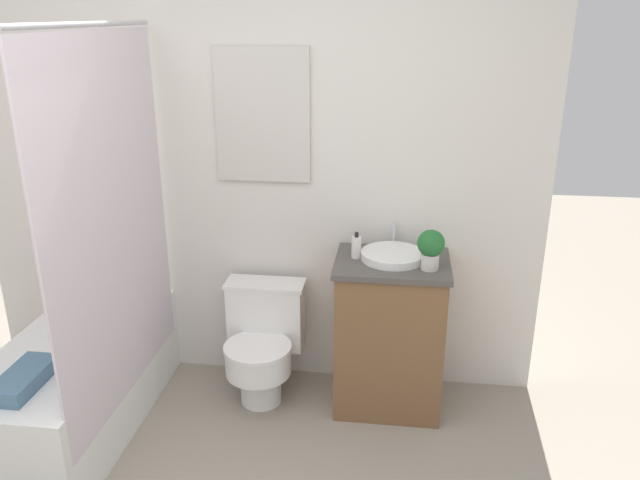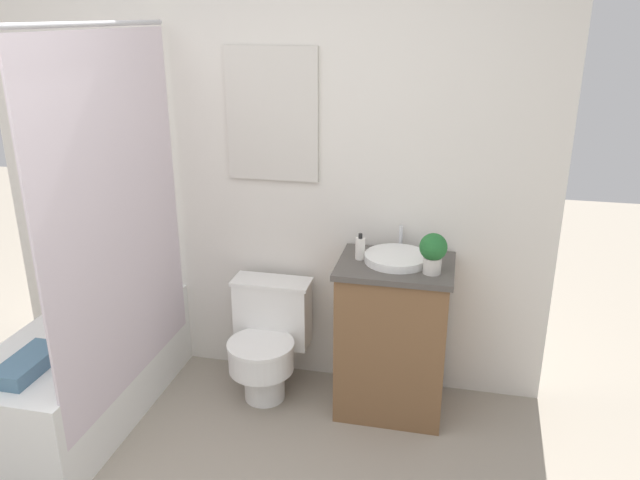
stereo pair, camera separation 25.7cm
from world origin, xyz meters
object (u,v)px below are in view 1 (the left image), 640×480
object	(u,v)px
toilet	(262,341)
potted_plant	(431,247)
sink	(393,255)
soap_bottle	(356,247)

from	to	relation	value
toilet	potted_plant	xyz separation A→B (m)	(0.87, -0.08, 0.62)
sink	soap_bottle	world-z (taller)	soap_bottle
toilet	sink	size ratio (longest dim) A/B	1.76
toilet	soap_bottle	xyz separation A→B (m)	(0.50, 0.02, 0.56)
toilet	potted_plant	world-z (taller)	potted_plant
potted_plant	sink	bearing A→B (deg)	148.92
soap_bottle	sink	bearing A→B (deg)	0.73
sink	potted_plant	world-z (taller)	potted_plant
sink	toilet	bearing A→B (deg)	-177.77
sink	potted_plant	xyz separation A→B (m)	(0.18, -0.11, 0.09)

